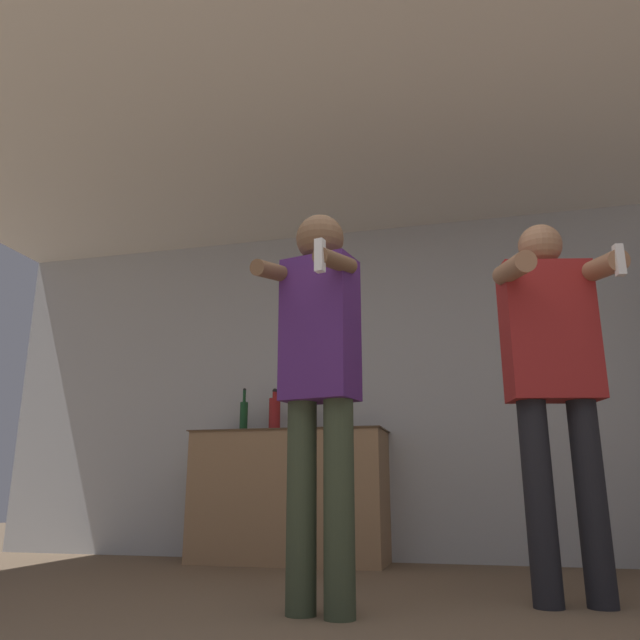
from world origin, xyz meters
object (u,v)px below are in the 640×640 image
(bottle_green_wine, at_px, (244,416))
(bottle_tall_gin, at_px, (275,414))
(bottle_brown_liquor, at_px, (312,413))
(person_man_side, at_px, (553,367))
(person_woman_foreground, at_px, (319,370))

(bottle_green_wine, relative_size, bottle_tall_gin, 1.03)
(bottle_green_wine, distance_m, bottle_brown_liquor, 0.54)
(bottle_brown_liquor, xyz_separation_m, bottle_tall_gin, (-0.29, 0.00, 0.00))
(bottle_brown_liquor, height_order, person_man_side, person_man_side)
(bottle_green_wine, height_order, person_man_side, person_man_side)
(bottle_green_wine, relative_size, person_man_side, 0.19)
(bottle_brown_liquor, relative_size, person_man_side, 0.19)
(bottle_tall_gin, relative_size, person_man_side, 0.19)
(bottle_brown_liquor, bearing_deg, bottle_tall_gin, 180.00)
(bottle_green_wine, xyz_separation_m, person_woman_foreground, (1.07, -1.88, -0.04))
(bottle_tall_gin, distance_m, person_man_side, 2.33)
(person_man_side, bearing_deg, bottle_green_wine, 145.81)
(bottle_green_wine, xyz_separation_m, person_man_side, (2.10, -1.42, 0.02))
(bottle_green_wine, xyz_separation_m, bottle_brown_liquor, (0.54, 0.00, 0.01))
(bottle_tall_gin, bearing_deg, person_man_side, -37.60)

